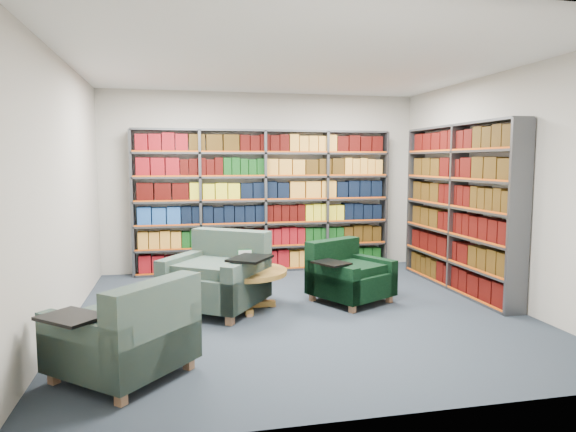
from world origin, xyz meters
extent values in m
cube|color=#1B222F|center=(0.00, 0.00, -0.01)|extent=(5.00, 5.00, 0.01)
cube|color=white|center=(0.00, 0.00, 2.80)|extent=(5.00, 5.00, 0.01)
cube|color=#B4AEA3|center=(0.00, 2.50, 1.40)|extent=(5.00, 0.01, 2.80)
cube|color=#B4AEA3|center=(0.00, -2.50, 1.40)|extent=(5.00, 0.01, 2.80)
cube|color=#B4AEA3|center=(-2.50, 0.00, 1.40)|extent=(0.01, 5.00, 2.80)
cube|color=#B4AEA3|center=(2.50, 0.00, 1.40)|extent=(0.01, 5.00, 2.80)
cube|color=#47494F|center=(0.00, 2.34, 1.10)|extent=(4.00, 0.28, 2.20)
cube|color=silver|center=(0.00, 2.47, 1.10)|extent=(4.00, 0.02, 2.20)
cube|color=#D84C0A|center=(0.00, 2.21, 1.10)|extent=(4.00, 0.01, 2.20)
cube|color=maroon|center=(0.00, 2.34, 0.18)|extent=(3.88, 0.21, 0.29)
cube|color=#C77F29|center=(0.00, 2.34, 0.54)|extent=(3.88, 0.21, 0.29)
cube|color=navy|center=(0.00, 2.34, 0.91)|extent=(3.88, 0.21, 0.29)
cube|color=#320503|center=(0.00, 2.34, 1.28)|extent=(3.88, 0.21, 0.29)
cube|color=maroon|center=(0.00, 2.34, 1.64)|extent=(3.88, 0.21, 0.29)
cube|color=maroon|center=(0.00, 2.34, 2.01)|extent=(3.88, 0.21, 0.29)
cube|color=#47494F|center=(2.34, 0.60, 1.10)|extent=(0.28, 2.50, 2.20)
cube|color=silver|center=(2.47, 0.60, 1.10)|extent=(0.02, 2.50, 2.20)
cube|color=#D84C0A|center=(2.21, 0.60, 1.10)|extent=(0.02, 2.50, 2.20)
cube|color=#352208|center=(2.34, 0.60, 0.18)|extent=(0.21, 2.38, 0.29)
cube|color=#320503|center=(2.34, 0.60, 0.54)|extent=(0.21, 2.38, 0.29)
cube|color=#352208|center=(2.34, 0.60, 0.91)|extent=(0.21, 2.38, 0.29)
cube|color=#352208|center=(2.34, 0.60, 1.28)|extent=(0.21, 2.38, 0.29)
cube|color=#352208|center=(2.34, 0.60, 1.64)|extent=(0.21, 2.38, 0.29)
cube|color=#320503|center=(2.34, 0.60, 2.01)|extent=(0.21, 2.38, 0.29)
cube|color=#04263B|center=(-0.93, 0.26, 0.28)|extent=(1.37, 1.37, 0.35)
cube|color=#04263B|center=(-0.71, 0.58, 0.50)|extent=(0.94, 0.74, 0.79)
cube|color=#04263B|center=(-1.27, 0.50, 0.37)|extent=(0.69, 0.90, 0.53)
cube|color=#04263B|center=(-0.59, 0.02, 0.37)|extent=(0.69, 0.90, 0.53)
cube|color=black|center=(-0.57, -0.05, 0.66)|extent=(0.58, 0.61, 0.03)
cube|color=#916445|center=(-1.49, 0.16, 0.05)|extent=(0.11, 0.11, 0.11)
cube|color=#916445|center=(-0.83, -0.30, 0.05)|extent=(0.11, 0.11, 0.11)
cube|color=#916445|center=(-1.04, 0.82, 0.05)|extent=(0.11, 0.11, 0.11)
cube|color=#916445|center=(-0.37, 0.37, 0.05)|extent=(0.11, 0.11, 0.11)
cube|color=black|center=(0.73, 0.29, 0.23)|extent=(1.10, 1.10, 0.29)
cube|color=black|center=(0.58, 0.57, 0.42)|extent=(0.80, 0.54, 0.65)
cube|color=black|center=(0.42, 0.13, 0.31)|extent=(0.50, 0.78, 0.43)
cube|color=black|center=(1.03, 0.46, 0.31)|extent=(0.50, 0.78, 0.43)
cube|color=black|center=(0.41, 0.07, 0.54)|extent=(0.46, 0.49, 0.02)
cube|color=#916445|center=(0.59, -0.16, 0.05)|extent=(0.09, 0.09, 0.09)
cube|color=#916445|center=(1.18, 0.16, 0.05)|extent=(0.09, 0.09, 0.09)
cube|color=#916445|center=(0.27, 0.43, 0.05)|extent=(0.09, 0.09, 0.09)
cube|color=#916445|center=(0.86, 0.75, 0.05)|extent=(0.09, 0.09, 0.09)
cube|color=#04263B|center=(-1.80, -1.43, 0.26)|extent=(1.26, 1.26, 0.32)
cube|color=#04263B|center=(-1.54, -1.66, 0.46)|extent=(0.74, 0.80, 0.71)
cube|color=#04263B|center=(-1.55, -1.14, 0.34)|extent=(0.76, 0.70, 0.48)
cube|color=#04263B|center=(-2.05, -1.71, 0.34)|extent=(0.76, 0.70, 0.48)
cube|color=black|center=(-2.12, -1.71, 0.60)|extent=(0.55, 0.54, 0.02)
cube|color=#916445|center=(-1.83, -0.91, 0.05)|extent=(0.10, 0.10, 0.10)
cube|color=#916445|center=(-2.32, -1.46, 0.05)|extent=(0.10, 0.10, 0.10)
cube|color=#916445|center=(-1.28, -1.40, 0.05)|extent=(0.10, 0.10, 0.10)
cube|color=#916445|center=(-1.77, -1.94, 0.05)|extent=(0.10, 0.10, 0.10)
cylinder|color=olive|center=(-0.58, 0.27, 0.44)|extent=(0.98, 0.98, 0.05)
cylinder|color=olive|center=(-0.58, 0.27, 0.22)|extent=(0.13, 0.13, 0.39)
cube|color=olive|center=(-0.58, 0.27, 0.04)|extent=(0.71, 0.09, 0.07)
cube|color=olive|center=(-0.58, 0.27, 0.04)|extent=(0.09, 0.71, 0.07)
cube|color=black|center=(-0.58, 0.27, 0.47)|extent=(0.11, 0.05, 0.01)
cube|color=white|center=(-0.58, 0.27, 0.58)|extent=(0.15, 0.01, 0.22)
cube|color=#145926|center=(-0.58, 0.28, 0.58)|extent=(0.17, 0.00, 0.23)
camera|label=1|loc=(-1.35, -5.60, 1.72)|focal=32.00mm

